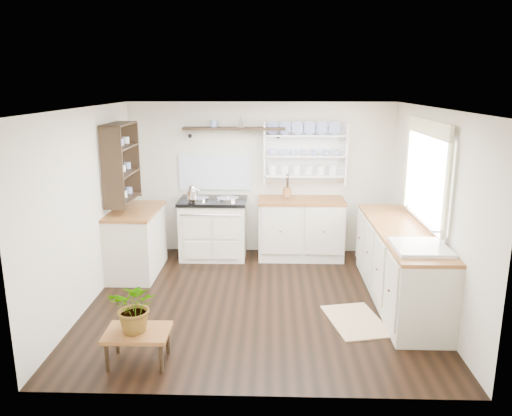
{
  "coord_description": "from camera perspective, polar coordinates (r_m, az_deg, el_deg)",
  "views": [
    {
      "loc": [
        0.15,
        -5.59,
        2.57
      ],
      "look_at": [
        -0.03,
        0.25,
        1.1
      ],
      "focal_mm": 35.0,
      "sensor_mm": 36.0,
      "label": 1
    }
  ],
  "objects": [
    {
      "name": "potted_plant",
      "position": [
        4.81,
        -13.58,
        -10.88
      ],
      "size": [
        0.48,
        0.43,
        0.49
      ],
      "primitive_type": "imported",
      "rotation": [
        0.0,
        0.0,
        -0.11
      ],
      "color": "#3F7233",
      "rests_on": "center_table"
    },
    {
      "name": "wall_left",
      "position": [
        6.16,
        -18.72,
        0.02
      ],
      "size": [
        0.02,
        3.8,
        2.3
      ],
      "primitive_type": "cube",
      "color": "beige",
      "rests_on": "ground"
    },
    {
      "name": "left_shelving",
      "position": [
        6.87,
        -15.16,
        5.08
      ],
      "size": [
        0.28,
        0.8,
        1.05
      ],
      "primitive_type": "cube",
      "color": "black",
      "rests_on": "wall_left"
    },
    {
      "name": "wall_right",
      "position": [
        6.06,
        19.49,
        -0.26
      ],
      "size": [
        0.02,
        3.8,
        2.3
      ],
      "primitive_type": "cube",
      "color": "beige",
      "rests_on": "ground"
    },
    {
      "name": "back_cabinets",
      "position": [
        7.51,
        5.13,
        -2.26
      ],
      "size": [
        1.27,
        0.63,
        0.9
      ],
      "color": "beige",
      "rests_on": "floor"
    },
    {
      "name": "left_cabinets",
      "position": [
        7.07,
        -13.51,
        -3.64
      ],
      "size": [
        0.62,
        1.13,
        0.9
      ],
      "color": "beige",
      "rests_on": "floor"
    },
    {
      "name": "high_shelf",
      "position": [
        7.42,
        -2.52,
        8.99
      ],
      "size": [
        1.5,
        0.29,
        0.16
      ],
      "color": "black",
      "rests_on": "wall_back"
    },
    {
      "name": "utensil_crock",
      "position": [
        7.45,
        3.55,
        1.78
      ],
      "size": [
        0.12,
        0.12,
        0.14
      ],
      "primitive_type": "cylinder",
      "color": "#915E35",
      "rests_on": "back_cabinets"
    },
    {
      "name": "ceiling",
      "position": [
        5.6,
        0.23,
        11.35
      ],
      "size": [
        4.0,
        3.8,
        0.01
      ],
      "primitive_type": "cube",
      "color": "white",
      "rests_on": "wall_back"
    },
    {
      "name": "kettle",
      "position": [
        7.3,
        -7.27,
        1.82
      ],
      "size": [
        0.16,
        0.16,
        0.2
      ],
      "primitive_type": null,
      "color": "silver",
      "rests_on": "aga_cooker"
    },
    {
      "name": "belfast_sink",
      "position": [
        5.47,
        18.2,
        -5.48
      ],
      "size": [
        0.55,
        0.6,
        0.45
      ],
      "color": "white",
      "rests_on": "right_cabinets"
    },
    {
      "name": "window",
      "position": [
        6.1,
        18.93,
        3.87
      ],
      "size": [
        0.08,
        1.55,
        1.22
      ],
      "color": "white",
      "rests_on": "wall_right"
    },
    {
      "name": "right_cabinets",
      "position": [
        6.27,
        16.07,
        -6.14
      ],
      "size": [
        0.62,
        2.43,
        0.9
      ],
      "color": "beige",
      "rests_on": "floor"
    },
    {
      "name": "wall_back",
      "position": [
        7.63,
        0.61,
        3.38
      ],
      "size": [
        4.0,
        0.02,
        2.3
      ],
      "primitive_type": "cube",
      "color": "beige",
      "rests_on": "ground"
    },
    {
      "name": "plate_rack",
      "position": [
        7.54,
        5.58,
        6.32
      ],
      "size": [
        1.2,
        0.22,
        0.9
      ],
      "color": "white",
      "rests_on": "wall_back"
    },
    {
      "name": "floor_rug",
      "position": [
        5.77,
        11.31,
        -12.54
      ],
      "size": [
        0.72,
        0.95,
        0.02
      ],
      "primitive_type": "cube",
      "rotation": [
        0.0,
        0.0,
        0.22
      ],
      "color": "#946F56",
      "rests_on": "floor"
    },
    {
      "name": "floor",
      "position": [
        6.16,
        0.21,
        -10.56
      ],
      "size": [
        4.0,
        3.8,
        0.01
      ],
      "primitive_type": "cube",
      "color": "black",
      "rests_on": "ground"
    },
    {
      "name": "aga_cooker",
      "position": [
        7.52,
        -4.89,
        -2.28
      ],
      "size": [
        1.0,
        0.7,
        0.92
      ],
      "color": "silver",
      "rests_on": "floor"
    },
    {
      "name": "center_table",
      "position": [
        4.94,
        -13.39,
        -13.95
      ],
      "size": [
        0.6,
        0.43,
        0.32
      ],
      "rotation": [
        0.0,
        0.0,
        0.01
      ],
      "color": "brown",
      "rests_on": "floor"
    }
  ]
}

